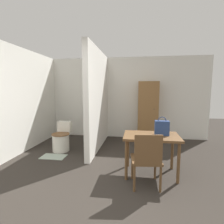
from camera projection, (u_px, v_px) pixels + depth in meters
ground_plane at (87, 224)px, 1.99m from camera, size 16.00×16.00×0.00m
wall_back at (120, 98)px, 5.55m from camera, size 5.34×0.12×2.50m
wall_left at (14, 101)px, 3.98m from camera, size 0.12×4.73×2.50m
partition_wall at (98, 100)px, 4.49m from camera, size 0.12×2.17×2.50m
dining_table at (151, 140)px, 3.08m from camera, size 0.96×0.64×0.72m
wooden_chair at (147, 158)px, 2.66m from camera, size 0.49×0.49×0.88m
toilet at (62, 139)px, 4.37m from camera, size 0.43×0.58×0.70m
handbag at (162, 128)px, 3.06m from camera, size 0.24×0.13×0.33m
wooden_cabinet at (148, 111)px, 5.19m from camera, size 0.58×0.45×1.75m
bath_mat at (54, 157)px, 3.96m from camera, size 0.55×0.34×0.01m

